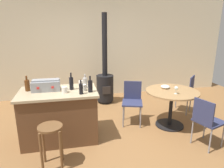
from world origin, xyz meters
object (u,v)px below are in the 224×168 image
Objects in this scene: kitchen_island at (60,115)px; wood_stove at (105,82)px; toolbox at (46,85)px; folding_chair_left at (207,119)px; cup_2 at (65,90)px; bottle_2 at (81,89)px; wine_glass at (176,88)px; dining_table at (171,99)px; bottle_4 at (27,85)px; cup_0 at (84,87)px; wooden_stool at (51,137)px; bottle_3 at (90,86)px; folding_chair_far at (132,99)px; folding_chair_near at (186,91)px; serving_bowl at (165,87)px; bottle_1 at (71,83)px; bottle_0 at (85,82)px; cup_1 at (81,83)px.

wood_stove reaches higher than kitchen_island.
folding_chair_left is at bearing -18.36° from toolbox.
cup_2 is (0.12, -0.11, 0.49)m from kitchen_island.
bottle_2 is 1.75m from wine_glass.
wood_stove reaches higher than dining_table.
bottle_4 reaches higher than toolbox.
cup_0 is 0.99× the size of cup_2.
cup_2 is (0.21, 0.65, 0.47)m from wooden_stool.
toolbox is 0.76m from bottle_3.
bottle_4 reaches higher than folding_chair_far.
bottle_4 is (-2.64, 0.08, 0.43)m from dining_table.
folding_chair_near reaches higher than folding_chair_far.
wooden_stool is 2.41m from serving_bowl.
bottle_1 is at bearing 146.87° from bottle_3.
folding_chair_near is 3.37× the size of bottle_4.
bottle_3 is 0.43m from cup_2.
bottle_0 reaches higher than serving_bowl.
cup_0 is (-0.66, -1.68, 0.40)m from wood_stove.
folding_chair_near is 3.71× the size of bottle_2.
kitchen_island is 5.55× the size of bottle_0.
folding_chair_left reaches higher than wooden_stool.
bottle_4 is (-1.03, 0.28, -0.00)m from bottle_3.
bottle_2 is (-0.10, -0.38, 0.00)m from bottle_0.
folding_chair_near is at bearing 18.98° from bottle_2.
bottle_3 reaches higher than cup_1.
kitchen_island reaches higher than wine_glass.
bottle_4 is 2.09× the size of cup_0.
folding_chair_left is 2.14m from bottle_0.
folding_chair_left is (2.44, -0.00, 0.02)m from wooden_stool.
toolbox reaches higher than folding_chair_far.
wood_stove is (1.10, 1.62, 0.10)m from kitchen_island.
bottle_4 reaches higher than cup_1.
bottle_3 reaches higher than bottle_0.
serving_bowl is at bearing -152.08° from folding_chair_near.
bottle_3 reaches higher than dining_table.
cup_0 is (-1.00, -0.40, 0.44)m from folding_chair_far.
dining_table is at bearing 3.36° from cup_0.
wooden_stool is at bearing -135.87° from bottle_3.
bottle_1 is 0.36m from bottle_3.
bottle_1 is 2.38× the size of cup_0.
bottle_0 is at bearing 170.27° from wine_glass.
wood_stove is at bearing 68.55° from cup_0.
wine_glass is (1.64, -0.28, -0.14)m from bottle_0.
cup_2 reaches higher than kitchen_island.
wood_stove is 9.64× the size of bottle_0.
cup_1 reaches higher than wine_glass.
bottle_1 is 2.08× the size of wine_glass.
wooden_stool is at bearing -83.16° from toolbox.
cup_1 is (-1.03, -0.09, 0.43)m from folding_chair_far.
serving_bowl is (0.65, -0.13, 0.27)m from folding_chair_far.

